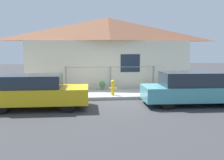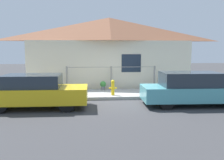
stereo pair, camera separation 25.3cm
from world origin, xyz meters
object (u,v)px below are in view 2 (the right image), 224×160
potted_plant_near_hydrant (103,85)px  fire_hydrant (113,87)px  car_left (36,91)px  car_right (193,89)px

potted_plant_near_hydrant → fire_hydrant: bearing=-76.5°
car_left → fire_hydrant: (3.22, 1.81, -0.15)m
car_left → car_right: car_right is taller
car_left → fire_hydrant: car_left is taller
car_right → fire_hydrant: 3.66m
fire_hydrant → potted_plant_near_hydrant: fire_hydrant is taller
car_left → car_right: 6.39m
car_right → potted_plant_near_hydrant: bearing=138.1°
car_left → fire_hydrant: bearing=30.1°
car_left → car_right: (6.39, 0.00, 0.00)m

